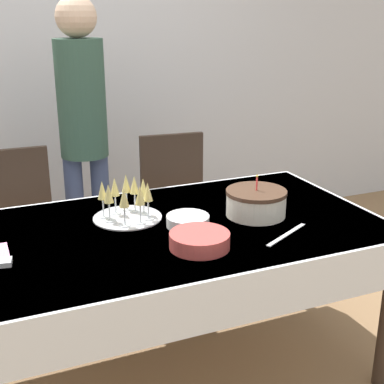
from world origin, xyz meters
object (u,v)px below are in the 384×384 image
Objects in this scene: birthday_cake at (256,203)px; person_standing at (83,119)px; dining_chair_far_right at (177,206)px; champagne_tray at (127,199)px; plate_stack_dessert at (188,221)px; dining_chair_far_left at (19,229)px; plate_stack_main at (200,240)px.

birthday_cake is 0.16× the size of person_standing.
dining_chair_far_right reaches higher than champagne_tray.
plate_stack_dessert is (0.22, -0.19, -0.07)m from champagne_tray.
birthday_cake reaches higher than dining_chair_far_right.
person_standing reaches higher than plate_stack_dessert.
person_standing is (-0.56, 1.07, 0.24)m from birthday_cake.
birthday_cake reaches higher than champagne_tray.
champagne_tray is at bearing -57.54° from dining_chair_far_left.
birthday_cake is (0.99, -0.88, 0.31)m from dining_chair_far_left.
champagne_tray reaches higher than plate_stack_main.
dining_chair_far_left is 1.00× the size of dining_chair_far_right.
person_standing reaches higher than plate_stack_main.
dining_chair_far_left is 0.88m from champagne_tray.
person_standing reaches higher than dining_chair_far_left.
dining_chair_far_left is at bearing 179.98° from dining_chair_far_right.
dining_chair_far_left is 1.36m from birthday_cake.
champagne_tray is 1.29× the size of plate_stack_main.
champagne_tray is at bearing -126.68° from dining_chair_far_right.
champagne_tray reaches higher than plate_stack_dessert.
person_standing is (-0.22, 1.07, 0.27)m from plate_stack_dessert.
plate_stack_dessert is at bearing 179.93° from birthday_cake.
plate_stack_dessert is 1.13m from person_standing.
birthday_cake is 0.59m from champagne_tray.
birthday_cake is 1.47× the size of plate_stack_dessert.
dining_chair_far_right is at bearing -21.22° from person_standing.
birthday_cake reaches higher than plate_stack_dessert.
person_standing is at bearing 97.60° from plate_stack_main.
dining_chair_far_left is 0.72m from person_standing.
birthday_cake is at bearing -0.07° from plate_stack_dessert.
birthday_cake reaches higher than dining_chair_far_left.
plate_stack_dessert is at bearing 79.07° from plate_stack_main.
dining_chair_far_left is 3.03× the size of champagne_tray.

